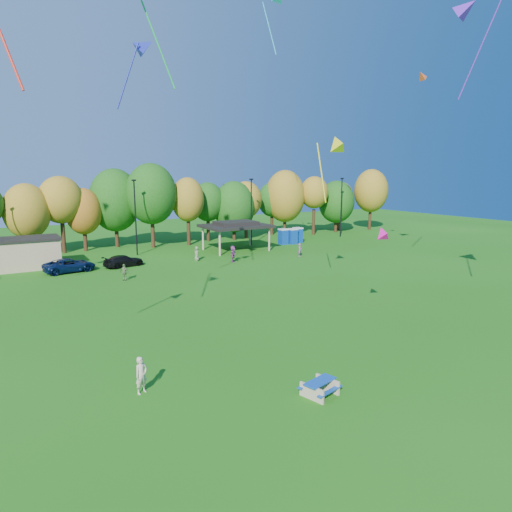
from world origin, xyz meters
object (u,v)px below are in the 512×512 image
picnic_table (320,387)px  car_c (70,265)px  porta_potties (291,236)px  kite_flyer (141,375)px  car_d (124,261)px

picnic_table → car_c: bearing=85.0°
porta_potties → picnic_table: size_ratio=1.98×
picnic_table → kite_flyer: bearing=133.6°
car_c → car_d: size_ratio=1.16×
car_d → kite_flyer: bearing=153.1°
picnic_table → porta_potties: bearing=42.4°
picnic_table → car_d: bearing=75.8°
porta_potties → picnic_table: (-24.27, -37.56, -0.69)m
kite_flyer → car_d: 29.73m
car_c → car_d: 5.40m
kite_flyer → car_c: (1.14, 29.04, -0.17)m
car_c → car_d: bearing=-99.0°
picnic_table → car_d: car_d is taller
picnic_table → car_c: 33.77m
kite_flyer → car_d: size_ratio=0.40×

